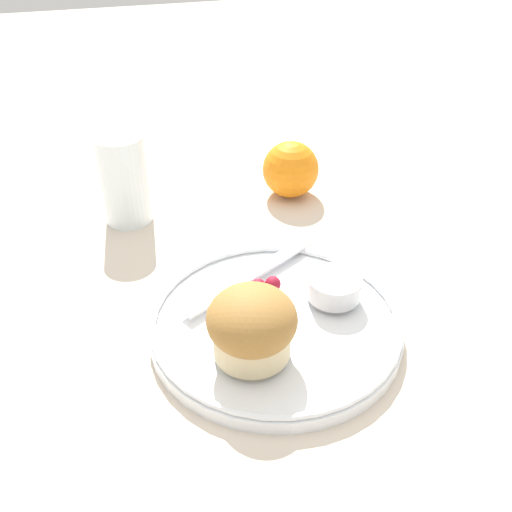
# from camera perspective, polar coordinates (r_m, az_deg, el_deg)

# --- Properties ---
(ground_plane) EXTENTS (3.00, 3.00, 0.00)m
(ground_plane) POSITION_cam_1_polar(r_m,az_deg,el_deg) (0.59, 3.06, -6.33)
(ground_plane) COLOR beige
(plate) EXTENTS (0.25, 0.25, 0.02)m
(plate) POSITION_cam_1_polar(r_m,az_deg,el_deg) (0.57, 1.95, -6.81)
(plate) COLOR white
(plate) RESTS_ON ground_plane
(muffin) EXTENTS (0.08, 0.08, 0.07)m
(muffin) POSITION_cam_1_polar(r_m,az_deg,el_deg) (0.50, -0.42, -6.94)
(muffin) COLOR beige
(muffin) RESTS_ON plate
(cream_ramekin) EXTENTS (0.05, 0.05, 0.02)m
(cream_ramekin) POSITION_cam_1_polar(r_m,az_deg,el_deg) (0.59, 7.68, -2.74)
(cream_ramekin) COLOR silver
(cream_ramekin) RESTS_ON plate
(berry_pair) EXTENTS (0.03, 0.02, 0.02)m
(berry_pair) POSITION_cam_1_polar(r_m,az_deg,el_deg) (0.59, 0.97, -2.94)
(berry_pair) COLOR maroon
(berry_pair) RESTS_ON plate
(butter_knife) EXTENTS (0.17, 0.10, 0.00)m
(butter_knife) POSITION_cam_1_polar(r_m,az_deg,el_deg) (0.61, -0.32, -1.81)
(butter_knife) COLOR silver
(butter_knife) RESTS_ON plate
(orange_fruit) EXTENTS (0.08, 0.08, 0.08)m
(orange_fruit) POSITION_cam_1_polar(r_m,az_deg,el_deg) (0.79, 3.48, 8.64)
(orange_fruit) COLOR orange
(orange_fruit) RESTS_ON ground_plane
(juice_glass) EXTENTS (0.06, 0.06, 0.12)m
(juice_glass) POSITION_cam_1_polar(r_m,az_deg,el_deg) (0.74, -13.05, 7.47)
(juice_glass) COLOR silver
(juice_glass) RESTS_ON ground_plane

